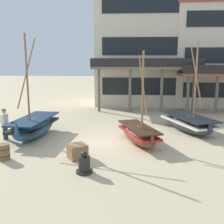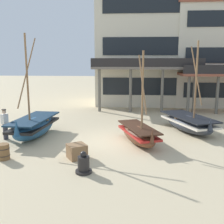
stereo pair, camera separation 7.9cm
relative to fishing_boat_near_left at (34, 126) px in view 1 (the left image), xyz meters
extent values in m
plane|color=#CCB78E|center=(4.39, -0.49, -0.62)|extent=(120.00, 120.00, 0.00)
ellipsoid|color=#23517A|center=(0.00, 0.02, -0.07)|extent=(1.84, 4.22, 1.10)
cube|color=black|center=(0.00, 0.02, 0.07)|extent=(1.84, 4.06, 0.13)
cube|color=#132C43|center=(0.00, 0.02, 0.43)|extent=(1.88, 4.14, 0.08)
cone|color=#23517A|center=(-0.15, -1.95, 0.42)|extent=(0.33, 0.33, 0.77)
cylinder|color=olive|center=(-0.04, -0.49, 2.60)|extent=(0.10, 0.10, 4.90)
cylinder|color=olive|center=(-0.04, -0.49, 3.09)|extent=(0.26, 2.48, 3.59)
cube|color=olive|center=(0.03, 0.33, 0.31)|extent=(1.45, 0.27, 0.06)
ellipsoid|color=#2D333D|center=(8.97, 1.86, -0.14)|extent=(3.06, 4.51, 0.96)
cube|color=silver|center=(8.97, 1.86, -0.02)|extent=(3.01, 4.36, 0.12)
cube|color=black|center=(8.97, 1.86, 0.30)|extent=(3.08, 4.45, 0.07)
cone|color=#2D333D|center=(9.72, -0.02, 0.29)|extent=(0.42, 0.42, 0.67)
cylinder|color=olive|center=(9.16, 1.37, 2.40)|extent=(0.10, 0.10, 4.70)
cylinder|color=olive|center=(9.16, 1.37, 2.82)|extent=(0.57, 1.29, 3.29)
cube|color=olive|center=(8.85, 2.15, 0.20)|extent=(1.48, 0.72, 0.06)
ellipsoid|color=brown|center=(5.86, -0.79, -0.17)|extent=(2.27, 3.64, 0.91)
cube|color=red|center=(5.86, -0.79, -0.05)|extent=(2.23, 3.52, 0.11)
cube|color=#351E13|center=(5.86, -0.79, 0.25)|extent=(2.28, 3.59, 0.06)
cone|color=brown|center=(6.45, -2.35, 0.24)|extent=(0.29, 0.29, 0.64)
cylinder|color=olive|center=(6.02, -1.20, 2.07)|extent=(0.10, 0.10, 4.11)
cylinder|color=olive|center=(6.02, -1.20, 2.51)|extent=(0.47, 1.10, 2.84)
cube|color=olive|center=(5.77, -0.55, 0.15)|extent=(1.05, 0.52, 0.06)
cylinder|color=#33333D|center=(-1.40, -0.59, -0.18)|extent=(0.26, 0.26, 0.88)
cube|color=silver|center=(-1.40, -0.59, 0.53)|extent=(0.31, 0.41, 0.54)
sphere|color=beige|center=(-1.40, -0.59, 0.92)|extent=(0.22, 0.22, 0.22)
cylinder|color=#2D2823|center=(-1.40, -0.59, 1.04)|extent=(0.24, 0.24, 0.05)
cylinder|color=black|center=(3.67, -4.73, -0.57)|extent=(0.65, 0.65, 0.10)
cylinder|color=black|center=(3.67, -4.73, -0.24)|extent=(0.46, 0.46, 0.56)
sphere|color=black|center=(3.67, -4.73, 0.12)|extent=(0.25, 0.25, 0.25)
cylinder|color=brown|center=(-0.09, -3.58, -0.27)|extent=(0.52, 0.52, 0.70)
torus|color=black|center=(-0.09, -3.58, -0.12)|extent=(0.56, 0.56, 0.03)
torus|color=black|center=(-0.09, -3.58, -0.42)|extent=(0.56, 0.56, 0.03)
cube|color=olive|center=(3.09, -3.18, -0.30)|extent=(1.05, 1.05, 0.63)
cube|color=beige|center=(6.69, 13.32, 4.70)|extent=(9.14, 6.45, 10.65)
cube|color=black|center=(6.69, 10.06, 1.33)|extent=(7.68, 0.06, 1.56)
cube|color=black|center=(6.69, 10.06, 4.88)|extent=(7.68, 0.06, 1.56)
cube|color=black|center=(6.69, 10.06, 8.43)|extent=(7.68, 0.06, 1.56)
cube|color=#70665B|center=(6.69, 8.85, 3.03)|extent=(9.14, 2.49, 0.20)
cylinder|color=#666056|center=(2.77, 7.98, 1.15)|extent=(0.24, 0.24, 3.55)
cylinder|color=#666056|center=(5.39, 7.98, 1.15)|extent=(0.24, 0.24, 3.55)
cylinder|color=#666056|center=(8.00, 7.98, 1.15)|extent=(0.24, 0.24, 3.55)
cylinder|color=#666056|center=(10.61, 7.98, 1.15)|extent=(0.24, 0.24, 3.55)
cube|color=black|center=(6.69, 7.66, 3.48)|extent=(9.14, 0.08, 0.70)
cube|color=beige|center=(13.48, 13.32, 3.93)|extent=(7.98, 6.67, 9.11)
cube|color=brown|center=(13.48, 13.32, 8.64)|extent=(8.30, 6.94, 0.30)
cube|color=black|center=(13.48, 9.95, 1.05)|extent=(6.70, 0.06, 1.34)
cube|color=black|center=(13.48, 9.95, 4.09)|extent=(6.70, 0.06, 1.34)
cylinder|color=#666056|center=(10.06, 7.57, 0.90)|extent=(0.24, 0.24, 3.04)
cylinder|color=#666056|center=(12.34, 7.57, 0.90)|extent=(0.24, 0.24, 3.04)
camera|label=1|loc=(5.40, -14.44, 3.67)|focal=43.20mm
camera|label=2|loc=(5.48, -14.43, 3.67)|focal=43.20mm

